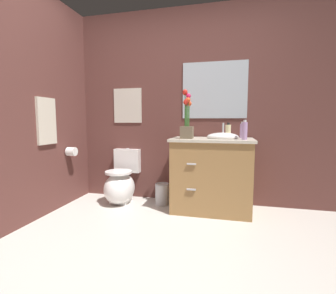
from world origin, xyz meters
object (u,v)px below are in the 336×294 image
object	(u,v)px
hand_wash_bottle	(242,131)
trash_bin	(162,194)
wall_mirror	(214,90)
hanging_towel	(47,121)
wall_poster	(128,106)
toilet	(121,184)
vanity_cabinet	(212,174)
flower_vase	(187,121)
lotion_bottle	(245,131)
soap_bottle	(228,131)
toilet_paper_roll	(72,152)

from	to	relation	value
hand_wash_bottle	trash_bin	bearing A→B (deg)	-177.57
wall_mirror	hanging_towel	bearing A→B (deg)	-155.58
wall_poster	hanging_towel	world-z (taller)	wall_poster
toilet	vanity_cabinet	size ratio (longest dim) A/B	0.66
flower_vase	trash_bin	distance (m)	1.00
flower_vase	hanging_towel	xyz separation A→B (m)	(-1.52, -0.43, -0.00)
wall_poster	trash_bin	bearing A→B (deg)	-21.86
lotion_bottle	wall_mirror	size ratio (longest dim) A/B	0.27
hand_wash_bottle	wall_poster	distance (m)	1.55
soap_bottle	hanging_towel	xyz separation A→B (m)	(-1.98, -0.56, 0.12)
soap_bottle	wall_mirror	bearing A→B (deg)	124.74
vanity_cabinet	wall_poster	size ratio (longest dim) A/B	2.24
hand_wash_bottle	wall_poster	xyz separation A→B (m)	(-1.51, 0.18, 0.32)
flower_vase	hand_wash_bottle	size ratio (longest dim) A/B	2.87
flower_vase	soap_bottle	xyz separation A→B (m)	(0.46, 0.13, -0.12)
hanging_towel	trash_bin	bearing A→B (deg)	26.88
hand_wash_bottle	wall_poster	bearing A→B (deg)	173.23
toilet	wall_mirror	distance (m)	1.70
toilet	flower_vase	distance (m)	1.22
vanity_cabinet	wall_mirror	distance (m)	1.05
wall_poster	hand_wash_bottle	bearing A→B (deg)	-6.77
toilet	wall_poster	xyz separation A→B (m)	(0.00, 0.27, 1.03)
lotion_bottle	hanging_towel	distance (m)	2.19
wall_poster	hanging_towel	xyz separation A→B (m)	(-0.63, -0.82, -0.21)
vanity_cabinet	toilet_paper_roll	xyz separation A→B (m)	(-1.75, -0.17, 0.24)
hanging_towel	toilet_paper_roll	xyz separation A→B (m)	(0.06, 0.35, -0.38)
soap_bottle	hanging_towel	size ratio (longest dim) A/B	0.35
vanity_cabinet	hand_wash_bottle	distance (m)	0.62
flower_vase	toilet	bearing A→B (deg)	172.36
wall_poster	soap_bottle	bearing A→B (deg)	-10.87
lotion_bottle	trash_bin	world-z (taller)	lotion_bottle
soap_bottle	wall_mirror	xyz separation A→B (m)	(-0.18, 0.26, 0.50)
vanity_cabinet	wall_mirror	bearing A→B (deg)	90.53
toilet_paper_roll	flower_vase	bearing A→B (deg)	3.03
hand_wash_bottle	toilet_paper_roll	world-z (taller)	hand_wash_bottle
hand_wash_bottle	wall_poster	size ratio (longest dim) A/B	0.42
vanity_cabinet	wall_poster	world-z (taller)	wall_poster
wall_poster	lotion_bottle	bearing A→B (deg)	-15.20
vanity_cabinet	toilet_paper_roll	bearing A→B (deg)	-174.45
vanity_cabinet	hanging_towel	size ratio (longest dim) A/B	2.01
vanity_cabinet	trash_bin	bearing A→B (deg)	173.20
vanity_cabinet	hand_wash_bottle	size ratio (longest dim) A/B	5.36
lotion_bottle	hanging_towel	xyz separation A→B (m)	(-2.15, -0.40, 0.10)
flower_vase	wall_poster	size ratio (longest dim) A/B	1.20
lotion_bottle	wall_mirror	world-z (taller)	wall_mirror
toilet	trash_bin	size ratio (longest dim) A/B	2.54
hand_wash_bottle	hanging_towel	bearing A→B (deg)	-163.37
flower_vase	lotion_bottle	bearing A→B (deg)	-2.42
hand_wash_bottle	soap_bottle	bearing A→B (deg)	-153.26
vanity_cabinet	lotion_bottle	distance (m)	0.64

